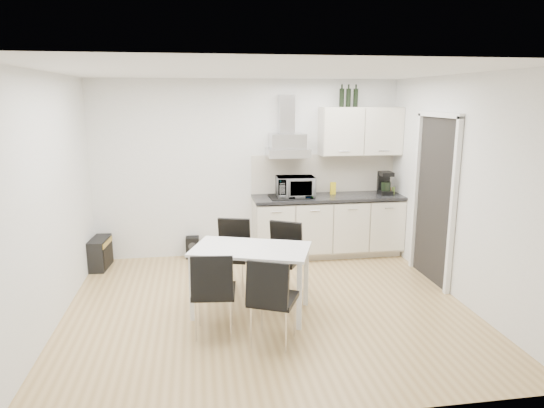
# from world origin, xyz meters

# --- Properties ---
(ground) EXTENTS (4.50, 4.50, 0.00)m
(ground) POSITION_xyz_m (0.00, 0.00, 0.00)
(ground) COLOR tan
(ground) RESTS_ON ground
(wall_back) EXTENTS (4.50, 0.10, 2.60)m
(wall_back) POSITION_xyz_m (0.00, 2.00, 1.30)
(wall_back) COLOR white
(wall_back) RESTS_ON ground
(wall_front) EXTENTS (4.50, 0.10, 2.60)m
(wall_front) POSITION_xyz_m (0.00, -2.00, 1.30)
(wall_front) COLOR white
(wall_front) RESTS_ON ground
(wall_left) EXTENTS (0.10, 4.00, 2.60)m
(wall_left) POSITION_xyz_m (-2.25, 0.00, 1.30)
(wall_left) COLOR white
(wall_left) RESTS_ON ground
(wall_right) EXTENTS (0.10, 4.00, 2.60)m
(wall_right) POSITION_xyz_m (2.25, 0.00, 1.30)
(wall_right) COLOR white
(wall_right) RESTS_ON ground
(ceiling) EXTENTS (4.50, 4.50, 0.00)m
(ceiling) POSITION_xyz_m (0.00, 0.00, 2.60)
(ceiling) COLOR white
(ceiling) RESTS_ON wall_back
(doorway) EXTENTS (0.08, 1.04, 2.10)m
(doorway) POSITION_xyz_m (2.21, 0.55, 1.05)
(doorway) COLOR white
(doorway) RESTS_ON ground
(kitchenette) EXTENTS (2.22, 0.64, 2.52)m
(kitchenette) POSITION_xyz_m (1.19, 1.73, 0.83)
(kitchenette) COLOR beige
(kitchenette) RESTS_ON ground
(dining_table) EXTENTS (1.41, 1.08, 0.75)m
(dining_table) POSITION_xyz_m (-0.20, -0.10, 0.65)
(dining_table) COLOR white
(dining_table) RESTS_ON ground
(chair_far_left) EXTENTS (0.56, 0.60, 0.88)m
(chair_far_left) POSITION_xyz_m (-0.37, 0.53, 0.44)
(chair_far_left) COLOR black
(chair_far_left) RESTS_ON ground
(chair_far_right) EXTENTS (0.63, 0.65, 0.88)m
(chair_far_right) POSITION_xyz_m (0.20, 0.30, 0.44)
(chair_far_right) COLOR black
(chair_far_right) RESTS_ON ground
(chair_near_left) EXTENTS (0.49, 0.55, 0.88)m
(chair_near_left) POSITION_xyz_m (-0.62, -0.53, 0.44)
(chair_near_left) COLOR black
(chair_near_left) RESTS_ON ground
(chair_near_right) EXTENTS (0.61, 0.64, 0.88)m
(chair_near_right) POSITION_xyz_m (-0.06, -0.80, 0.44)
(chair_near_right) COLOR black
(chair_near_right) RESTS_ON ground
(guitar_amp) EXTENTS (0.27, 0.53, 0.43)m
(guitar_amp) POSITION_xyz_m (-2.12, 1.65, 0.21)
(guitar_amp) COLOR black
(guitar_amp) RESTS_ON ground
(floor_speaker) EXTENTS (0.20, 0.18, 0.32)m
(floor_speaker) POSITION_xyz_m (-0.85, 1.90, 0.16)
(floor_speaker) COLOR black
(floor_speaker) RESTS_ON ground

